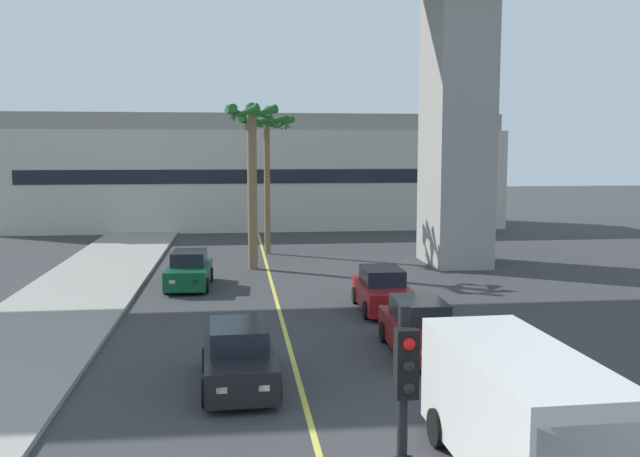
{
  "coord_description": "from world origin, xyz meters",
  "views": [
    {
      "loc": [
        -1.54,
        1.28,
        5.88
      ],
      "look_at": [
        0.0,
        14.0,
        4.44
      ],
      "focal_mm": 39.25,
      "sensor_mm": 36.0,
      "label": 1
    }
  ],
  "objects": [
    {
      "name": "delivery_van",
      "position": [
        3.39,
        12.73,
        1.29
      ],
      "size": [
        2.25,
        5.29,
        2.36
      ],
      "color": "silver",
      "rests_on": "ground"
    },
    {
      "name": "lane_stripe_center",
      "position": [
        0.0,
        24.0,
        0.0
      ],
      "size": [
        0.14,
        56.0,
        0.01
      ],
      "primitive_type": "cube",
      "color": "#DBCC4C",
      "rests_on": "ground"
    },
    {
      "name": "pier_building_backdrop",
      "position": [
        0.0,
        54.99,
        4.18
      ],
      "size": [
        36.86,
        8.04,
        8.49
      ],
      "color": "beige",
      "rests_on": "ground"
    },
    {
      "name": "palm_tree_mid_median",
      "position": [
        -0.71,
        35.66,
        5.99
      ],
      "size": [
        2.7,
        2.79,
        8.16
      ],
      "color": "brown",
      "rests_on": "ground"
    },
    {
      "name": "car_queue_front",
      "position": [
        -1.51,
        18.35,
        0.72
      ],
      "size": [
        1.96,
        4.16,
        1.56
      ],
      "color": "black",
      "rests_on": "ground"
    },
    {
      "name": "car_queue_third",
      "position": [
        -3.56,
        31.35,
        0.72
      ],
      "size": [
        1.96,
        4.16,
        1.56
      ],
      "color": "#0C4728",
      "rests_on": "ground"
    },
    {
      "name": "car_queue_fourth",
      "position": [
        3.72,
        20.59,
        0.72
      ],
      "size": [
        1.92,
        4.14,
        1.56
      ],
      "color": "maroon",
      "rests_on": "ground"
    },
    {
      "name": "palm_tree_near_median",
      "position": [
        0.23,
        40.75,
        6.68
      ],
      "size": [
        3.22,
        3.26,
        7.92
      ],
      "color": "brown",
      "rests_on": "ground"
    },
    {
      "name": "car_queue_second",
      "position": [
        3.78,
        26.1,
        0.72
      ],
      "size": [
        1.89,
        4.13,
        1.56
      ],
      "color": "maroon",
      "rests_on": "ground"
    },
    {
      "name": "traffic_light_median_near",
      "position": [
        0.26,
        8.48,
        2.71
      ],
      "size": [
        0.24,
        0.37,
        4.2
      ],
      "color": "black",
      "rests_on": "ground"
    }
  ]
}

